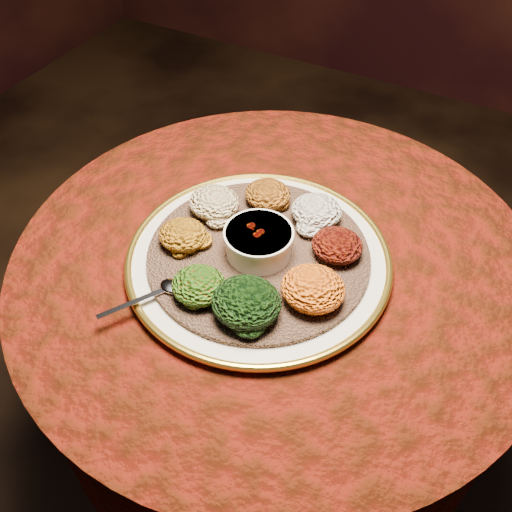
% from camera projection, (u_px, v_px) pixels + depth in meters
% --- Properties ---
extents(table, '(0.96, 0.96, 0.73)m').
position_uv_depth(table, '(274.00, 316.00, 1.16)').
color(table, black).
rests_on(table, ground).
extents(platter, '(0.47, 0.47, 0.02)m').
position_uv_depth(platter, '(259.00, 259.00, 1.01)').
color(platter, beige).
rests_on(platter, table).
extents(injera, '(0.50, 0.50, 0.01)m').
position_uv_depth(injera, '(259.00, 255.00, 1.00)').
color(injera, brown).
rests_on(injera, platter).
extents(stew_bowl, '(0.12, 0.12, 0.05)m').
position_uv_depth(stew_bowl, '(259.00, 241.00, 0.97)').
color(stew_bowl, white).
rests_on(stew_bowl, injera).
extents(spoon, '(0.09, 0.13, 0.01)m').
position_uv_depth(spoon, '(166.00, 289.00, 0.93)').
color(spoon, silver).
rests_on(spoon, injera).
extents(portion_ayib, '(0.09, 0.09, 0.04)m').
position_uv_depth(portion_ayib, '(316.00, 211.00, 1.04)').
color(portion_ayib, silver).
rests_on(portion_ayib, injera).
extents(portion_kitfo, '(0.09, 0.08, 0.04)m').
position_uv_depth(portion_kitfo, '(337.00, 245.00, 0.98)').
color(portion_kitfo, black).
rests_on(portion_kitfo, injera).
extents(portion_tikil, '(0.10, 0.10, 0.05)m').
position_uv_depth(portion_tikil, '(313.00, 288.00, 0.91)').
color(portion_tikil, '#C36810').
rests_on(portion_tikil, injera).
extents(portion_gomen, '(0.11, 0.11, 0.05)m').
position_uv_depth(portion_gomen, '(246.00, 302.00, 0.88)').
color(portion_gomen, black).
rests_on(portion_gomen, injera).
extents(portion_mixveg, '(0.09, 0.09, 0.04)m').
position_uv_depth(portion_mixveg, '(199.00, 285.00, 0.91)').
color(portion_mixveg, '#A2270A').
rests_on(portion_mixveg, injera).
extents(portion_kik, '(0.09, 0.08, 0.04)m').
position_uv_depth(portion_kik, '(183.00, 235.00, 1.00)').
color(portion_kik, '#AB6F0F').
rests_on(portion_kik, injera).
extents(portion_timatim, '(0.10, 0.09, 0.05)m').
position_uv_depth(portion_timatim, '(214.00, 202.00, 1.05)').
color(portion_timatim, maroon).
rests_on(portion_timatim, injera).
extents(portion_shiro, '(0.09, 0.08, 0.04)m').
position_uv_depth(portion_shiro, '(268.00, 194.00, 1.07)').
color(portion_shiro, '#9A5012').
rests_on(portion_shiro, injera).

